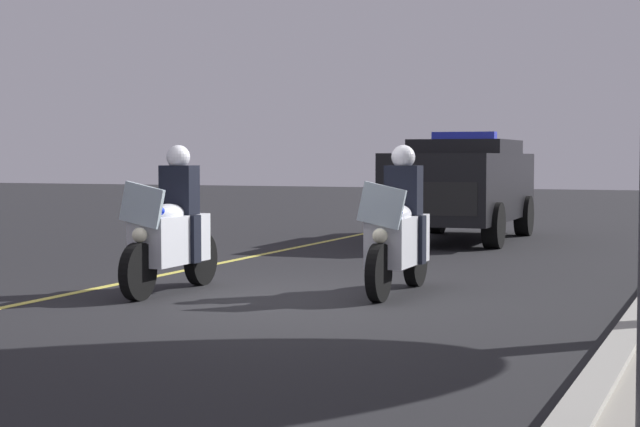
# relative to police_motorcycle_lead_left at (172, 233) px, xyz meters

# --- Properties ---
(ground_plane) EXTENTS (80.00, 80.00, 0.00)m
(ground_plane) POSITION_rel_police_motorcycle_lead_left_xyz_m (-0.02, 1.46, -0.70)
(ground_plane) COLOR black
(lane_stripe_center) EXTENTS (48.00, 0.12, 0.01)m
(lane_stripe_center) POSITION_rel_police_motorcycle_lead_left_xyz_m (-0.02, -1.01, -0.70)
(lane_stripe_center) COLOR #E0D14C
(lane_stripe_center) RESTS_ON ground
(police_motorcycle_lead_left) EXTENTS (2.14, 0.57, 1.72)m
(police_motorcycle_lead_left) POSITION_rel_police_motorcycle_lead_left_xyz_m (0.00, 0.00, 0.00)
(police_motorcycle_lead_left) COLOR black
(police_motorcycle_lead_left) RESTS_ON ground
(police_motorcycle_lead_right) EXTENTS (2.14, 0.57, 1.72)m
(police_motorcycle_lead_right) POSITION_rel_police_motorcycle_lead_left_xyz_m (-0.89, 2.49, 0.00)
(police_motorcycle_lead_right) COLOR black
(police_motorcycle_lead_right) RESTS_ON ground
(police_suv) EXTENTS (4.95, 2.18, 2.05)m
(police_suv) POSITION_rel_police_motorcycle_lead_left_xyz_m (-8.66, 1.27, 0.37)
(police_suv) COLOR black
(police_suv) RESTS_ON ground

